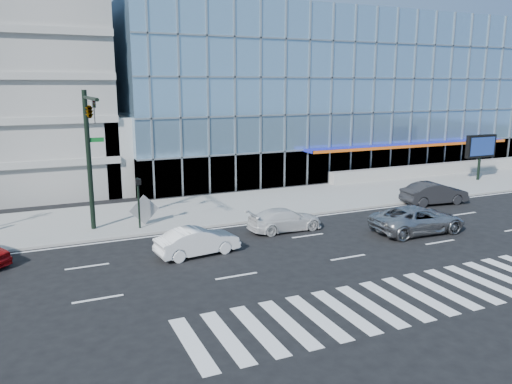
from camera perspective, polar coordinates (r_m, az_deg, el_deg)
ground at (r=28.65m, az=5.93°, el=-5.00°), size 160.00×160.00×0.00m
sidewalk at (r=35.52m, az=-0.54°, el=-1.43°), size 120.00×8.00×0.15m
theatre_building at (r=56.91m, az=5.18°, el=11.19°), size 42.00×26.00×15.00m
ramp_block at (r=42.70m, az=-13.46°, el=4.54°), size 6.00×8.00×6.00m
retaining_wall at (r=52.29m, az=22.60°, el=2.68°), size 30.00×0.80×1.00m
traffic_signal at (r=28.42m, az=-18.51°, el=6.99°), size 1.14×5.74×8.00m
ped_signal_post at (r=29.73m, az=-13.28°, el=-0.36°), size 0.30×0.33×3.00m
marquee_sign at (r=48.11m, az=24.30°, el=4.70°), size 3.20×0.43×4.00m
silver_suv at (r=30.44m, az=18.03°, el=-2.99°), size 5.73×2.84×1.56m
white_suv at (r=29.41m, az=3.31°, el=-3.17°), size 4.55×1.90×1.31m
white_sedan at (r=25.41m, az=-6.71°, el=-5.62°), size 4.41×2.01×1.40m
dark_sedan at (r=38.01m, az=19.71°, el=-0.14°), size 4.98×2.22×1.59m
tilted_panel at (r=30.71m, az=-12.66°, el=-1.99°), size 1.84×0.24×1.84m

